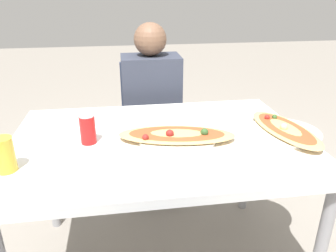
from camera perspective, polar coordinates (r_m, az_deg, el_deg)
dining_table at (r=1.49m, az=-1.41°, el=-4.46°), size 1.31×0.90×0.74m
chair_far_seated at (r=2.27m, az=-3.07°, el=1.03°), size 0.40×0.40×0.89m
person_seated at (r=2.09m, az=-2.86°, el=4.46°), size 0.36×0.27×1.17m
pizza_main at (r=1.43m, az=1.54°, el=-1.75°), size 0.54×0.34×0.06m
soda_can at (r=1.43m, az=-13.79°, el=-0.56°), size 0.07×0.07×0.12m
drink_glass at (r=1.32m, az=-26.65°, el=-4.50°), size 0.07×0.07×0.13m
pizza_second at (r=1.59m, az=19.67°, el=-0.63°), size 0.32×0.48×0.06m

